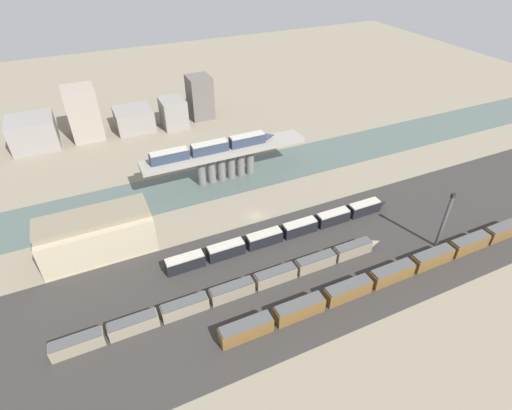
# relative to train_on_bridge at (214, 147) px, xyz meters

# --- Properties ---
(ground_plane) EXTENTS (400.00, 400.00, 0.00)m
(ground_plane) POSITION_rel_train_on_bridge_xyz_m (3.52, -22.80, -12.51)
(ground_plane) COLOR gray
(railbed_yard) EXTENTS (280.00, 42.00, 0.01)m
(railbed_yard) POSITION_rel_train_on_bridge_xyz_m (3.52, -46.80, -12.51)
(railbed_yard) COLOR #33302D
(railbed_yard) RESTS_ON ground
(river_water) EXTENTS (320.00, 20.43, 0.01)m
(river_water) POSITION_rel_train_on_bridge_xyz_m (3.52, -0.00, -12.51)
(river_water) COLOR #4C5B56
(river_water) RESTS_ON ground
(bridge) EXTENTS (54.02, 7.47, 10.82)m
(bridge) POSITION_rel_train_on_bridge_xyz_m (3.52, 0.00, -4.62)
(bridge) COLOR gray
(bridge) RESTS_ON ground
(train_on_bridge) EXTENTS (41.50, 3.13, 3.47)m
(train_on_bridge) POSITION_rel_train_on_bridge_xyz_m (0.00, 0.00, 0.00)
(train_on_bridge) COLOR #2D384C
(train_on_bridge) RESTS_ON bridge
(train_yard_near) EXTENTS (91.44, 3.14, 3.95)m
(train_yard_near) POSITION_rel_train_on_bridge_xyz_m (24.16, -59.17, -10.57)
(train_yard_near) COLOR brown
(train_yard_near) RESTS_ON ground
(train_yard_mid) EXTENTS (80.73, 2.79, 3.48)m
(train_yard_mid) POSITION_rel_train_on_bridge_xyz_m (-12.58, -48.04, -10.80)
(train_yard_mid) COLOR gray
(train_yard_mid) RESTS_ON ground
(train_yard_far) EXTENTS (67.26, 3.05, 3.67)m
(train_yard_far) POSITION_rel_train_on_bridge_xyz_m (7.33, -34.81, -10.71)
(train_yard_far) COLOR black
(train_yard_far) RESTS_ON ground
(warehouse_building) EXTENTS (27.57, 12.05, 11.88)m
(warehouse_building) POSITION_rel_train_on_bridge_xyz_m (-39.22, -19.40, -6.87)
(warehouse_building) COLOR tan
(warehouse_building) RESTS_ON ground
(signal_tower) EXTENTS (1.00, 0.89, 16.78)m
(signal_tower) POSITION_rel_train_on_bridge_xyz_m (41.66, -54.63, -4.18)
(signal_tower) COLOR #4C4C51
(signal_tower) RESTS_ON ground
(city_block_far_left) EXTENTS (16.21, 15.26, 11.13)m
(city_block_far_left) POSITION_rel_train_on_bridge_xyz_m (-53.40, 51.54, -6.95)
(city_block_far_left) COLOR gray
(city_block_far_left) RESTS_ON ground
(city_block_left) EXTENTS (11.29, 12.08, 19.83)m
(city_block_left) POSITION_rel_train_on_bridge_xyz_m (-34.57, 51.22, -2.60)
(city_block_left) COLOR gray
(city_block_left) RESTS_ON ground
(city_block_center) EXTENTS (14.42, 14.54, 8.24)m
(city_block_center) POSITION_rel_train_on_bridge_xyz_m (-16.51, 51.46, -8.39)
(city_block_center) COLOR gray
(city_block_center) RESTS_ON ground
(city_block_right) EXTENTS (9.46, 11.49, 11.34)m
(city_block_right) POSITION_rel_train_on_bridge_xyz_m (-1.10, 47.09, -6.84)
(city_block_right) COLOR gray
(city_block_right) RESTS_ON ground
(city_block_far_right) EXTENTS (9.36, 10.30, 17.60)m
(city_block_far_right) POSITION_rel_train_on_bridge_xyz_m (11.88, 51.23, -3.71)
(city_block_far_right) COLOR #605B56
(city_block_far_right) RESTS_ON ground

